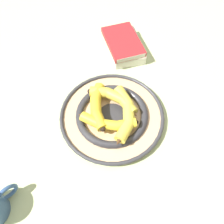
{
  "coord_description": "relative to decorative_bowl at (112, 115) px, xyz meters",
  "views": [
    {
      "loc": [
        -0.3,
        0.12,
        0.63
      ],
      "look_at": [
        0.04,
        0.01,
        0.04
      ],
      "focal_mm": 35.0,
      "sensor_mm": 36.0,
      "label": 1
    }
  ],
  "objects": [
    {
      "name": "ground_plane",
      "position": [
        -0.04,
        -0.01,
        -0.01
      ],
      "size": [
        2.8,
        2.8,
        0.0
      ],
      "primitive_type": "plane",
      "color": "#B2C693"
    },
    {
      "name": "banana_a",
      "position": [
        -0.03,
        -0.04,
        0.03
      ],
      "size": [
        0.21,
        0.1,
        0.04
      ],
      "rotation": [
        0.0,
        0.0,
        5.99
      ],
      "color": "yellow",
      "rests_on": "decorative_bowl"
    },
    {
      "name": "banana_d",
      "position": [
        -0.04,
        0.03,
        0.03
      ],
      "size": [
        0.1,
        0.18,
        0.03
      ],
      "rotation": [
        0.0,
        0.0,
        10.56
      ],
      "color": "yellow",
      "rests_on": "decorative_bowl"
    },
    {
      "name": "banana_b",
      "position": [
        0.04,
        -0.02,
        0.03
      ],
      "size": [
        0.15,
        0.13,
        0.03
      ],
      "rotation": [
        0.0,
        0.0,
        7.02
      ],
      "color": "gold",
      "rests_on": "decorative_bowl"
    },
    {
      "name": "decorative_bowl",
      "position": [
        0.0,
        0.0,
        0.0
      ],
      "size": [
        0.34,
        0.34,
        0.03
      ],
      "color": "tan",
      "rests_on": "ground_plane"
    },
    {
      "name": "book_stack",
      "position": [
        0.28,
        -0.14,
        0.01
      ],
      "size": [
        0.19,
        0.14,
        0.06
      ],
      "rotation": [
        0.0,
        0.0,
        3.22
      ],
      "color": "silver",
      "rests_on": "ground_plane"
    },
    {
      "name": "banana_c",
      "position": [
        0.03,
        0.04,
        0.03
      ],
      "size": [
        0.18,
        0.08,
        0.03
      ],
      "rotation": [
        0.0,
        0.0,
        9.2
      ],
      "color": "gold",
      "rests_on": "decorative_bowl"
    }
  ]
}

